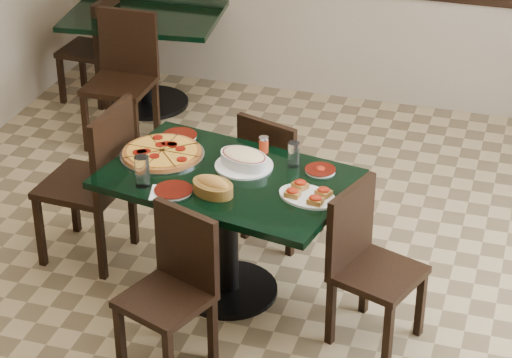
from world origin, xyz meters
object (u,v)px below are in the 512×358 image
(main_table, at_px, (228,205))
(back_table, at_px, (146,42))
(bread_basket, at_px, (213,186))
(lasagna_casserole, at_px, (244,159))
(chair_left, at_px, (97,175))
(back_chair_near, at_px, (124,70))
(bruschetta_platter, at_px, (308,194))
(chair_near, at_px, (175,282))
(chair_right, at_px, (366,258))
(pepperoni_pizza, at_px, (162,153))
(back_chair_left, at_px, (97,43))
(chair_far, at_px, (276,173))

(main_table, bearing_deg, back_table, 132.97)
(bread_basket, bearing_deg, lasagna_casserole, 98.13)
(chair_left, relative_size, back_chair_near, 1.04)
(back_chair_near, height_order, bread_basket, back_chair_near)
(back_table, bearing_deg, bruschetta_platter, -57.29)
(chair_near, bearing_deg, bread_basket, 102.18)
(back_table, distance_m, chair_right, 3.19)
(bread_basket, bearing_deg, pepperoni_pizza, 162.34)
(back_chair_near, bearing_deg, bruschetta_platter, -44.08)
(back_table, xyz_separation_m, lasagna_casserole, (1.45, -2.07, 0.27))
(back_chair_near, xyz_separation_m, back_chair_left, (-0.48, 0.56, -0.06))
(back_chair_near, height_order, back_chair_left, back_chair_near)
(lasagna_casserole, bearing_deg, main_table, -93.48)
(back_chair_near, bearing_deg, lasagna_casserole, -47.57)
(chair_near, xyz_separation_m, chair_right, (0.86, 0.47, 0.01))
(main_table, distance_m, back_table, 2.60)
(main_table, xyz_separation_m, bread_basket, (-0.01, -0.20, 0.22))
(main_table, bearing_deg, pepperoni_pizza, 175.43)
(chair_near, distance_m, chair_right, 0.98)
(back_chair_left, bearing_deg, chair_left, 28.26)
(bruschetta_platter, bearing_deg, chair_left, -171.62)
(chair_left, bearing_deg, pepperoni_pizza, 92.00)
(chair_right, bearing_deg, chair_far, 62.36)
(main_table, xyz_separation_m, chair_left, (-0.83, 0.12, -0.01))
(back_chair_near, xyz_separation_m, pepperoni_pizza, (0.91, -1.50, 0.24))
(chair_far, xyz_separation_m, bread_basket, (-0.11, -0.80, 0.32))
(main_table, xyz_separation_m, back_table, (-1.40, 2.19, -0.04))
(chair_far, xyz_separation_m, chair_left, (-0.92, -0.48, 0.09))
(chair_near, xyz_separation_m, pepperoni_pizza, (-0.34, 0.72, 0.31))
(chair_left, bearing_deg, lasagna_casserole, 93.49)
(chair_left, height_order, lasagna_casserole, chair_left)
(pepperoni_pizza, bearing_deg, chair_right, -11.84)
(back_chair_left, bearing_deg, pepperoni_pizza, 36.83)
(main_table, distance_m, pepperoni_pizza, 0.47)
(chair_far, xyz_separation_m, back_chair_near, (-1.42, 1.01, 0.06))
(pepperoni_pizza, distance_m, bruschetta_platter, 0.90)
(back_chair_left, bearing_deg, lasagna_casserole, 45.06)
(back_chair_left, height_order, bread_basket, bread_basket)
(main_table, relative_size, chair_left, 1.43)
(back_chair_left, bearing_deg, bruschetta_platter, 47.84)
(chair_right, height_order, bruschetta_platter, chair_right)
(pepperoni_pizza, xyz_separation_m, lasagna_casserole, (0.47, 0.01, 0.03))
(back_table, height_order, pepperoni_pizza, pepperoni_pizza)
(pepperoni_pizza, xyz_separation_m, bruschetta_platter, (0.88, -0.21, 0.01))
(chair_near, bearing_deg, bruschetta_platter, 64.30)
(bread_basket, bearing_deg, chair_near, -78.92)
(back_chair_left, bearing_deg, main_table, 42.57)
(back_chair_near, relative_size, pepperoni_pizza, 2.02)
(lasagna_casserole, bearing_deg, back_chair_near, 152.79)
(lasagna_casserole, bearing_deg, chair_right, 0.30)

